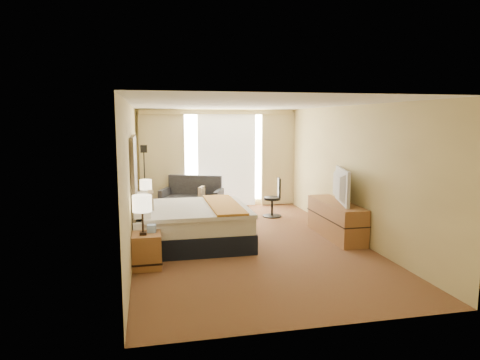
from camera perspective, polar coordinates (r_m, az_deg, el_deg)
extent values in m
cube|color=#4F1816|center=(8.29, 0.90, -8.25)|extent=(4.20, 7.00, 0.02)
cube|color=white|center=(7.96, 0.94, 10.03)|extent=(4.20, 7.00, 0.02)
cube|color=beige|center=(11.44, -3.07, 2.89)|extent=(4.20, 0.02, 2.60)
cube|color=beige|center=(4.73, 10.63, -4.59)|extent=(4.20, 0.02, 2.60)
cube|color=beige|center=(7.82, -14.24, 0.27)|extent=(0.02, 7.00, 2.60)
cube|color=beige|center=(8.74, 14.46, 1.05)|extent=(0.02, 7.00, 2.60)
cube|color=black|center=(8.02, -13.90, 0.32)|extent=(0.06, 1.85, 1.50)
cube|color=#9D6139|center=(7.00, -12.33, -9.16)|extent=(0.45, 0.52, 0.55)
cube|color=#9D6139|center=(9.42, -12.33, -4.71)|extent=(0.45, 0.52, 0.55)
cube|color=#9D6139|center=(8.78, 12.66, -5.15)|extent=(0.50, 1.80, 0.70)
cube|color=silver|center=(11.45, -1.81, 3.00)|extent=(2.30, 0.02, 2.30)
cube|color=beige|center=(11.18, -10.33, 2.50)|extent=(1.15, 0.09, 2.50)
cube|color=beige|center=(11.70, 5.04, 2.84)|extent=(0.90, 0.09, 2.50)
cube|color=white|center=(11.41, -1.77, 2.73)|extent=(1.55, 0.04, 2.50)
cube|color=beige|center=(11.24, -2.98, 9.03)|extent=(4.00, 0.16, 0.12)
cube|color=black|center=(8.18, -6.51, -7.23)|extent=(2.11, 1.91, 0.35)
cube|color=silver|center=(8.10, -6.55, -5.01)|extent=(2.06, 1.86, 0.30)
cube|color=silver|center=(8.07, -6.00, -3.77)|extent=(1.93, 1.93, 0.07)
cube|color=#B6742A|center=(8.14, -2.21, -3.28)|extent=(0.55, 1.93, 0.04)
cube|color=silver|center=(7.55, -12.85, -3.78)|extent=(0.28, 0.78, 0.18)
cube|color=silver|center=(8.46, -12.80, -2.52)|extent=(0.28, 0.78, 0.18)
cube|color=beige|center=(8.00, -11.83, -2.80)|extent=(0.10, 0.42, 0.36)
cube|color=#55181B|center=(10.74, -6.41, -3.79)|extent=(1.67, 1.29, 0.26)
cube|color=#323337|center=(10.65, -6.50, -2.70)|extent=(1.51, 1.10, 0.17)
cube|color=#323337|center=(10.95, -5.99, -0.88)|extent=(1.33, 0.65, 0.58)
cube|color=#323337|center=(10.90, -9.91, -2.35)|extent=(0.39, 0.78, 0.48)
cube|color=#323337|center=(10.52, -2.82, -2.61)|extent=(0.39, 0.78, 0.48)
cube|color=beige|center=(10.55, -5.13, -1.79)|extent=(0.22, 0.38, 0.34)
cube|color=black|center=(10.71, -12.45, -4.62)|extent=(0.22, 0.22, 0.02)
cylinder|color=black|center=(10.57, -12.58, -0.48)|extent=(0.03, 0.03, 1.54)
cube|color=black|center=(10.48, -12.72, 4.09)|extent=(0.16, 0.16, 0.18)
cylinder|color=black|center=(10.41, 4.28, -4.81)|extent=(0.46, 0.46, 0.03)
cylinder|color=black|center=(10.36, 4.30, -3.61)|extent=(0.05, 0.05, 0.41)
cylinder|color=black|center=(10.32, 4.31, -2.46)|extent=(0.40, 0.40, 0.06)
cube|color=black|center=(10.29, 5.24, -1.01)|extent=(0.12, 0.37, 0.46)
cube|color=black|center=(6.86, -12.80, -6.97)|extent=(0.11, 0.11, 0.04)
cylinder|color=black|center=(6.81, -12.85, -5.29)|extent=(0.03, 0.03, 0.37)
cylinder|color=beige|center=(6.75, -12.92, -3.06)|extent=(0.30, 0.30, 0.25)
cube|color=black|center=(9.30, -12.38, -3.04)|extent=(0.09, 0.09, 0.04)
cylinder|color=black|center=(9.27, -12.41, -1.99)|extent=(0.03, 0.03, 0.31)
cylinder|color=beige|center=(9.23, -12.46, -0.61)|extent=(0.25, 0.25, 0.21)
cube|color=#90ADDF|center=(6.98, -11.71, -6.34)|extent=(0.15, 0.15, 0.12)
cube|color=black|center=(9.41, -11.57, -2.78)|extent=(0.18, 0.15, 0.07)
imported|color=black|center=(8.57, 12.70, -0.77)|extent=(0.45, 1.18, 0.68)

